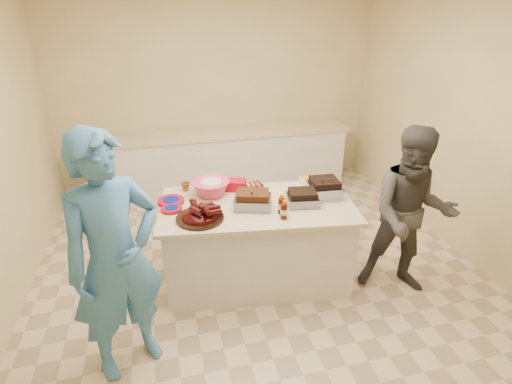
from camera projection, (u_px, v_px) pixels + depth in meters
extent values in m
cube|color=#47230F|center=(253.00, 207.00, 3.65)|extent=(0.39, 0.34, 0.10)
cube|color=black|center=(302.00, 204.00, 3.70)|extent=(0.32, 0.28, 0.09)
cube|color=gray|center=(324.00, 196.00, 3.86)|extent=(0.32, 0.32, 0.12)
cylinder|color=silver|center=(253.00, 192.00, 3.92)|extent=(0.34, 0.34, 0.05)
cube|color=gold|center=(315.00, 184.00, 4.10)|extent=(0.30, 0.23, 0.08)
cylinder|color=#3A0D03|center=(284.00, 219.00, 3.46)|extent=(0.07, 0.07, 0.17)
cylinder|color=#3A0D03|center=(281.00, 213.00, 3.54)|extent=(0.07, 0.07, 0.18)
cylinder|color=yellow|center=(245.00, 199.00, 3.80)|extent=(0.06, 0.06, 0.13)
imported|color=silver|center=(246.00, 192.00, 3.92)|extent=(0.14, 0.06, 0.13)
cylinder|color=#A00517|center=(171.00, 202.00, 3.73)|extent=(0.28, 0.28, 0.03)
cylinder|color=#A00517|center=(172.00, 210.00, 3.59)|extent=(0.22, 0.22, 0.03)
imported|color=#914916|center=(186.00, 190.00, 3.97)|extent=(0.10, 0.09, 0.09)
cube|color=#A00517|center=(236.00, 189.00, 3.99)|extent=(0.24, 0.21, 0.10)
imported|color=teal|center=(134.00, 359.00, 3.15)|extent=(1.47, 1.99, 0.45)
imported|color=#44423D|center=(397.00, 286.00, 3.95)|extent=(1.37, 1.80, 0.61)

